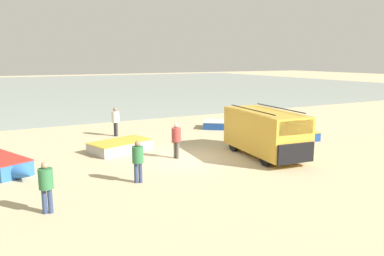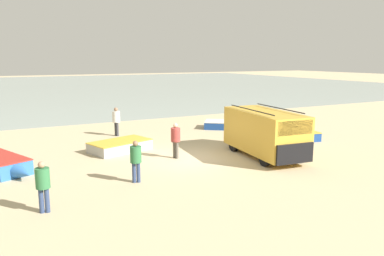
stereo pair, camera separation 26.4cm
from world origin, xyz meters
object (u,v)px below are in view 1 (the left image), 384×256
Objects in this scene: fisherman_3 at (176,137)px; fishing_rowboat_2 at (230,125)px; fisherman_1 at (115,119)px; fishing_rowboat_1 at (122,146)px; parked_van at (265,132)px; fisherman_2 at (138,158)px; fishing_rowboat_0 at (292,131)px; fisherman_0 at (46,183)px.

fishing_rowboat_2 is at bearing -160.61° from fisherman_3.
fishing_rowboat_1 is at bearing -117.10° from fisherman_1.
parked_van is 4.35m from fisherman_3.
fisherman_2 is 0.97× the size of fisherman_3.
parked_van is at bearing -73.23° from fisherman_1.
fishing_rowboat_0 is at bearing -42.15° from fisherman_1.
fisherman_0 is (-10.38, -2.33, -0.24)m from parked_van.
fisherman_3 is at bearing -30.39° from fisherman_2.
fisherman_1 is 1.04× the size of fisherman_3.
fishing_rowboat_0 is 10.68m from fishing_rowboat_1.
fishing_rowboat_1 reaches higher than fishing_rowboat_0.
fishing_rowboat_1 is 3.34m from fisherman_3.
fishing_rowboat_2 is at bearing 37.73° from fishing_rowboat_0.
fisherman_0 is (-4.49, -6.68, 0.72)m from fishing_rowboat_1.
fisherman_0 is at bearing 130.40° from fisherman_2.
parked_van is at bearing 133.50° from fishing_rowboat_0.
parked_van reaches higher than fisherman_1.
fisherman_1 reaches higher than fishing_rowboat_1.
fisherman_2 is 3.86m from fisherman_3.
fishing_rowboat_1 is 8.08m from fisherman_0.
parked_van reaches higher than fishing_rowboat_2.
fishing_rowboat_1 is at bearing 7.10° from fisherman_2.
fishing_rowboat_2 is 7.84m from fisherman_1.
fishing_rowboat_1 is 2.31× the size of fisherman_0.
fisherman_3 reaches higher than fisherman_2.
parked_van is 10.65m from fisherman_0.
fisherman_0 is 0.97× the size of fisherman_3.
parked_van is 7.57m from fishing_rowboat_2.
fishing_rowboat_1 reaches higher than fishing_rowboat_2.
fisherman_0 is at bearing -131.59° from fisherman_1.
fisherman_1 is at bearing -142.62° from parked_van.
fishing_rowboat_1 is at bearing -73.61° from fisherman_3.
fisherman_0 is 11.83m from fisherman_1.
fisherman_0 is at bearing 13.11° from fisherman_3.
fisherman_2 reaches higher than fishing_rowboat_0.
fisherman_2 is at bearing -76.91° from parked_van.
fishing_rowboat_0 is 2.75× the size of fisherman_2.
fisherman_2 is at bearing 124.43° from fisherman_0.
fisherman_1 is (-7.71, 1.21, 0.81)m from fishing_rowboat_2.
fisherman_3 reaches higher than fisherman_0.
fishing_rowboat_2 is 8.56m from fisherman_3.
fisherman_3 is (2.88, 2.57, 0.03)m from fisherman_2.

